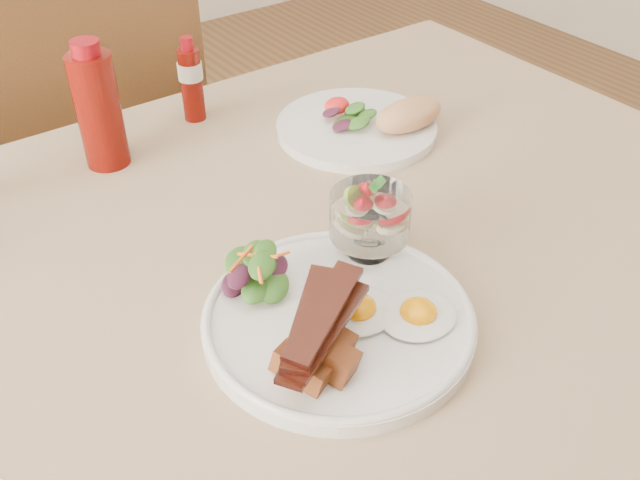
# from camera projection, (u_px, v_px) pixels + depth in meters

# --- Properties ---
(table) EXTENTS (1.33, 0.88, 0.75)m
(table) POSITION_uv_depth(u_px,v_px,m) (270.00, 312.00, 0.88)
(table) COLOR brown
(table) RESTS_ON ground
(chair_far) EXTENTS (0.42, 0.42, 0.93)m
(chair_far) POSITION_uv_depth(u_px,v_px,m) (89.00, 173.00, 1.39)
(chair_far) COLOR brown
(chair_far) RESTS_ON ground
(main_plate) EXTENTS (0.28, 0.28, 0.02)m
(main_plate) POSITION_uv_depth(u_px,v_px,m) (339.00, 321.00, 0.73)
(main_plate) COLOR white
(main_plate) RESTS_ON table
(fried_eggs) EXTENTS (0.13, 0.12, 0.02)m
(fried_eggs) POSITION_uv_depth(u_px,v_px,m) (388.00, 312.00, 0.72)
(fried_eggs) COLOR white
(fried_eggs) RESTS_ON main_plate
(bacon_potato_pile) EXTENTS (0.13, 0.11, 0.06)m
(bacon_potato_pile) POSITION_uv_depth(u_px,v_px,m) (320.00, 339.00, 0.66)
(bacon_potato_pile) COLOR brown
(bacon_potato_pile) RESTS_ON main_plate
(side_salad) EXTENTS (0.08, 0.08, 0.05)m
(side_salad) POSITION_uv_depth(u_px,v_px,m) (257.00, 273.00, 0.74)
(side_salad) COLOR #174813
(side_salad) RESTS_ON main_plate
(fruit_cup) EXTENTS (0.09, 0.09, 0.09)m
(fruit_cup) POSITION_uv_depth(u_px,v_px,m) (370.00, 216.00, 0.78)
(fruit_cup) COLOR white
(fruit_cup) RESTS_ON main_plate
(second_plate) EXTENTS (0.24, 0.24, 0.06)m
(second_plate) POSITION_uv_depth(u_px,v_px,m) (369.00, 123.00, 1.05)
(second_plate) COLOR white
(second_plate) RESTS_ON table
(ketchup_bottle) EXTENTS (0.07, 0.07, 0.18)m
(ketchup_bottle) POSITION_uv_depth(u_px,v_px,m) (98.00, 109.00, 0.94)
(ketchup_bottle) COLOR #600B05
(ketchup_bottle) RESTS_ON table
(hot_sauce_bottle) EXTENTS (0.05, 0.05, 0.13)m
(hot_sauce_bottle) POSITION_uv_depth(u_px,v_px,m) (191.00, 80.00, 1.05)
(hot_sauce_bottle) COLOR #600B05
(hot_sauce_bottle) RESTS_ON table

